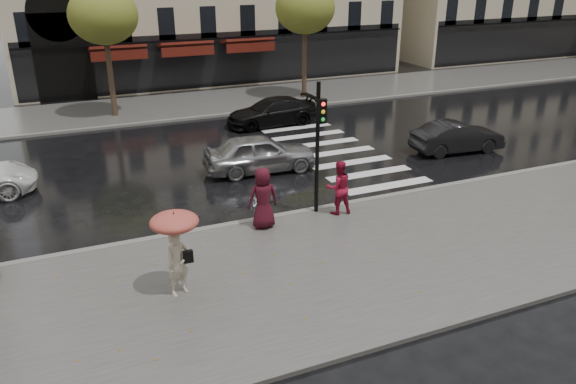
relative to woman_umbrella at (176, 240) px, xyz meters
name	(u,v)px	position (x,y,z in m)	size (l,w,h in m)	color
ground	(281,269)	(2.80, 0.27, -1.59)	(160.00, 160.00, 0.00)	black
near_sidewalk	(288,276)	(2.80, -0.23, -1.53)	(90.00, 7.00, 0.12)	#474744
far_sidewalk	(150,108)	(2.80, 19.27, -1.53)	(90.00, 6.00, 0.12)	#474744
near_kerb	(244,223)	(2.80, 3.27, -1.52)	(90.00, 0.25, 0.14)	slate
far_kerb	(161,121)	(2.80, 16.27, -1.52)	(90.00, 0.25, 0.14)	slate
zebra_crossing	(321,143)	(8.80, 9.87, -1.58)	(3.60, 11.75, 0.01)	silver
tree_far_left	(103,16)	(0.80, 18.27, 3.58)	(3.40, 3.40, 6.64)	#38281C
tree_far_right	(305,9)	(11.80, 18.27, 3.58)	(3.40, 3.40, 6.64)	#38281C
woman_umbrella	(176,240)	(0.00, 0.00, 0.00)	(1.16, 1.16, 2.23)	beige
woman_red	(339,187)	(5.81, 2.67, -0.58)	(0.87, 0.68, 1.78)	maroon
man_burgundy	(263,198)	(3.22, 2.67, -0.51)	(0.94, 0.61, 1.92)	#410D1A
traffic_light	(319,136)	(5.22, 2.99, 1.11)	(0.27, 0.40, 4.25)	black
car_silver	(260,153)	(4.97, 7.63, -0.84)	(1.76, 4.37, 1.49)	#A2A3A7
car_darkgrey	(457,137)	(13.66, 6.52, -0.93)	(1.40, 4.01, 1.32)	black
car_black	(272,112)	(7.88, 13.66, -0.91)	(1.89, 4.64, 1.35)	black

